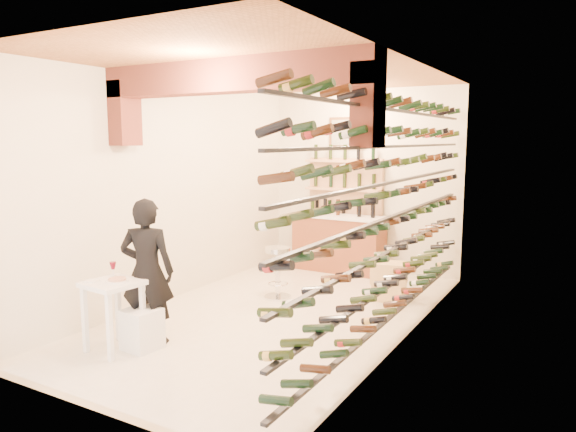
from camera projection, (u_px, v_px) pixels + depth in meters
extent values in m
plane|color=beige|center=(277.00, 315.00, 7.20)|extent=(6.00, 6.00, 0.00)
cube|color=beige|center=(363.00, 181.00, 9.56)|extent=(3.50, 0.02, 3.20)
cube|color=beige|center=(89.00, 229.00, 4.40)|extent=(3.50, 0.02, 3.20)
cube|color=beige|center=(174.00, 190.00, 7.83)|extent=(0.02, 6.00, 3.20)
cube|color=beige|center=(408.00, 204.00, 6.12)|extent=(0.02, 6.00, 3.20)
cube|color=#A06338|center=(276.00, 70.00, 6.75)|extent=(3.50, 6.00, 0.02)
cube|color=brown|center=(230.00, 76.00, 5.92)|extent=(3.50, 0.35, 0.36)
cube|color=brown|center=(125.00, 114.00, 6.77)|extent=(0.24, 0.35, 0.80)
cube|color=brown|center=(368.00, 106.00, 5.17)|extent=(0.24, 0.35, 0.80)
cube|color=black|center=(391.00, 316.00, 6.39)|extent=(0.06, 5.70, 0.03)
cube|color=black|center=(392.00, 283.00, 6.33)|extent=(0.06, 5.70, 0.03)
cube|color=black|center=(393.00, 250.00, 6.27)|extent=(0.06, 5.70, 0.03)
cube|color=black|center=(394.00, 216.00, 6.22)|extent=(0.06, 5.70, 0.03)
cube|color=black|center=(395.00, 181.00, 6.16)|extent=(0.06, 5.70, 0.03)
cube|color=black|center=(396.00, 146.00, 6.10)|extent=(0.06, 5.70, 0.03)
cube|color=black|center=(397.00, 111.00, 6.05)|extent=(0.06, 5.70, 0.03)
cube|color=brown|center=(339.00, 244.00, 9.56)|extent=(1.60, 0.55, 0.96)
cube|color=white|center=(339.00, 216.00, 9.49)|extent=(1.70, 0.62, 0.05)
cube|color=tan|center=(345.00, 214.00, 9.72)|extent=(1.40, 0.10, 2.00)
cube|color=tan|center=(343.00, 244.00, 9.71)|extent=(1.40, 0.28, 0.04)
cube|color=tan|center=(343.00, 217.00, 9.64)|extent=(1.40, 0.28, 0.04)
cube|color=tan|center=(343.00, 189.00, 9.57)|extent=(1.40, 0.28, 0.04)
cube|color=tan|center=(344.00, 161.00, 9.50)|extent=(1.40, 0.28, 0.04)
cube|color=brown|center=(348.00, 133.00, 9.56)|extent=(0.70, 0.04, 0.55)
cube|color=#99998C|center=(347.00, 133.00, 9.54)|extent=(0.60, 0.01, 0.45)
cube|color=white|center=(113.00, 284.00, 5.88)|extent=(0.60, 0.60, 0.05)
cube|color=white|center=(85.00, 320.00, 5.89)|extent=(0.05, 0.05, 0.74)
cube|color=white|center=(110.00, 328.00, 5.63)|extent=(0.05, 0.05, 0.74)
cube|color=white|center=(118.00, 310.00, 6.24)|extent=(0.05, 0.05, 0.74)
cube|color=white|center=(143.00, 317.00, 5.99)|extent=(0.05, 0.05, 0.74)
cylinder|color=white|center=(117.00, 281.00, 5.87)|extent=(0.25, 0.25, 0.02)
cylinder|color=#BF7266|center=(117.00, 279.00, 5.86)|extent=(0.19, 0.19, 0.02)
cube|color=white|center=(91.00, 281.00, 5.86)|extent=(0.15, 0.15, 0.02)
cylinder|color=white|center=(113.00, 276.00, 6.09)|extent=(0.07, 0.07, 0.00)
cylinder|color=white|center=(113.00, 272.00, 6.08)|extent=(0.01, 0.01, 0.09)
cone|color=#590717|center=(113.00, 266.00, 6.07)|extent=(0.08, 0.08, 0.08)
cube|color=white|center=(142.00, 329.00, 6.00)|extent=(0.40, 0.40, 0.46)
imported|color=black|center=(147.00, 272.00, 6.10)|extent=(0.73, 0.62, 1.68)
cylinder|color=silver|center=(278.00, 297.00, 7.96)|extent=(0.39, 0.39, 0.03)
cylinder|color=silver|center=(278.00, 274.00, 7.91)|extent=(0.08, 0.08, 0.69)
cylinder|color=silver|center=(278.00, 250.00, 7.86)|extent=(0.37, 0.37, 0.07)
torus|color=silver|center=(278.00, 284.00, 7.93)|extent=(0.30, 0.30, 0.02)
cube|color=#D8B377|center=(389.00, 292.00, 7.82)|extent=(0.47, 0.34, 0.27)
cube|color=#D8B377|center=(389.00, 273.00, 7.78)|extent=(0.58, 0.46, 0.30)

